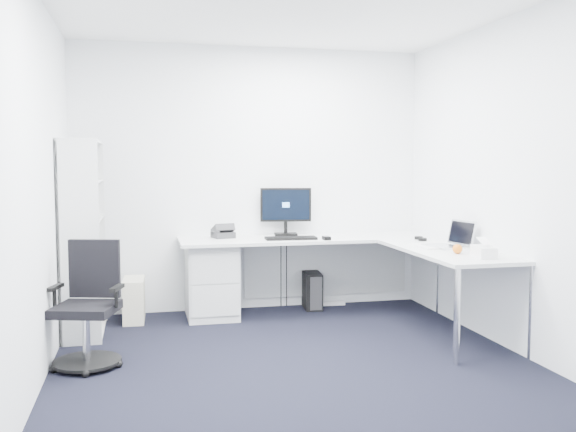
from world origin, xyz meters
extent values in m
plane|color=black|center=(0.00, 0.00, 0.00)|extent=(4.20, 4.20, 0.00)
cube|color=white|center=(0.00, 2.10, 1.35)|extent=(3.60, 0.02, 2.70)
cube|color=white|center=(0.00, -2.10, 1.35)|extent=(3.60, 0.02, 2.70)
cube|color=white|center=(-1.80, 0.00, 1.35)|extent=(0.02, 4.20, 2.70)
cube|color=white|center=(1.80, 0.00, 1.35)|extent=(0.02, 4.20, 2.70)
cube|color=silver|center=(-0.45, 1.79, 0.37)|extent=(0.49, 0.61, 0.75)
cube|color=black|center=(0.61, 1.94, 0.19)|extent=(0.21, 0.40, 0.38)
cube|color=beige|center=(-1.20, 1.79, 0.21)|extent=(0.21, 0.44, 0.41)
cube|color=silver|center=(0.82, 2.01, 0.02)|extent=(0.35, 0.07, 0.04)
cube|color=black|center=(0.31, 1.61, 0.78)|extent=(0.51, 0.20, 0.02)
cube|color=black|center=(0.64, 1.50, 0.79)|extent=(0.06, 0.11, 0.03)
cube|color=silver|center=(1.33, 0.79, 0.78)|extent=(0.11, 0.37, 0.01)
sphere|color=orange|center=(1.43, 0.35, 0.81)|extent=(0.08, 0.08, 0.08)
cube|color=silver|center=(1.53, 0.11, 0.82)|extent=(0.17, 0.28, 0.09)
camera|label=1|loc=(-1.12, -4.46, 1.53)|focal=40.00mm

